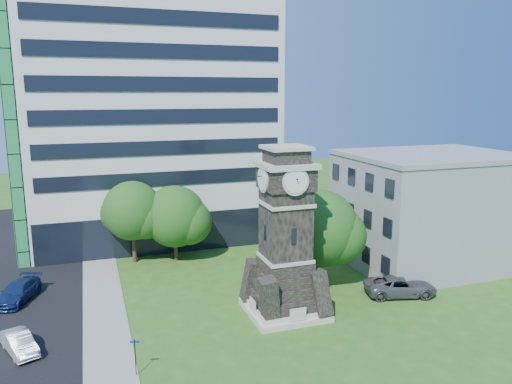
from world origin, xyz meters
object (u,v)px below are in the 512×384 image
object	(u,v)px
car_east_lot	(400,286)
street_sign	(135,353)
clock_tower	(285,243)
car_street_mid	(19,343)
park_bench	(311,306)
car_street_north	(18,292)

from	to	relation	value
car_east_lot	street_sign	bearing A→B (deg)	117.71
street_sign	clock_tower	bearing A→B (deg)	42.69
clock_tower	car_street_mid	xyz separation A→B (m)	(-17.68, -0.06, -4.65)
street_sign	park_bench	bearing A→B (deg)	37.52
clock_tower	car_east_lot	world-z (taller)	clock_tower
car_east_lot	street_sign	xyz separation A→B (m)	(-20.97, -4.97, 0.61)
clock_tower	car_east_lot	size ratio (longest dim) A/B	2.18
car_street_mid	car_street_north	xyz separation A→B (m)	(-1.03, 8.61, 0.10)
car_east_lot	street_sign	distance (m)	21.56
car_east_lot	street_sign	size ratio (longest dim) A/B	2.53
clock_tower	street_sign	bearing A→B (deg)	-155.60
park_bench	street_sign	world-z (taller)	street_sign
clock_tower	car_street_mid	size ratio (longest dim) A/B	3.20
car_street_north	car_east_lot	world-z (taller)	car_east_lot
car_east_lot	park_bench	size ratio (longest dim) A/B	3.45
clock_tower	car_east_lot	bearing A→B (deg)	-0.43
car_street_mid	clock_tower	bearing A→B (deg)	-22.60
car_street_north	street_sign	world-z (taller)	street_sign
car_street_mid	street_sign	xyz separation A→B (m)	(6.56, -4.98, 0.76)
car_street_north	car_east_lot	size ratio (longest dim) A/B	0.89
street_sign	car_street_mid	bearing A→B (deg)	161.07
park_bench	street_sign	xyz separation A→B (m)	(-13.06, -4.55, 0.94)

